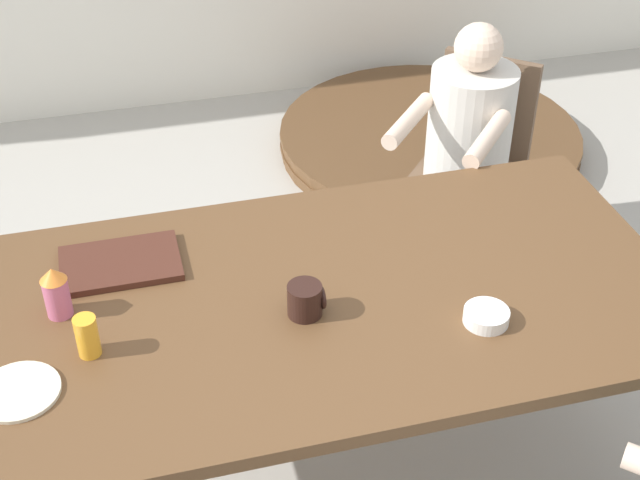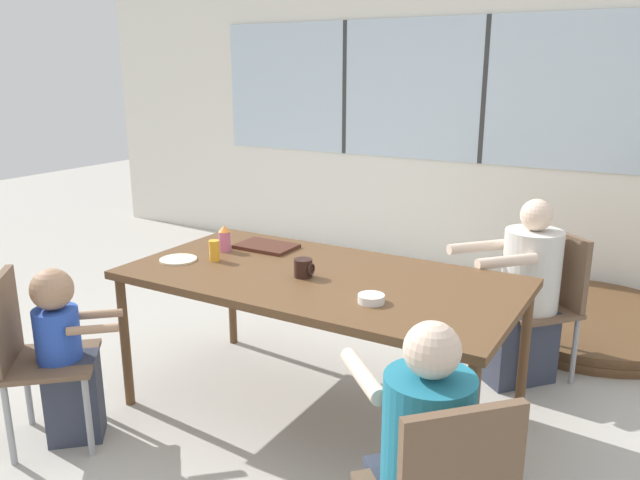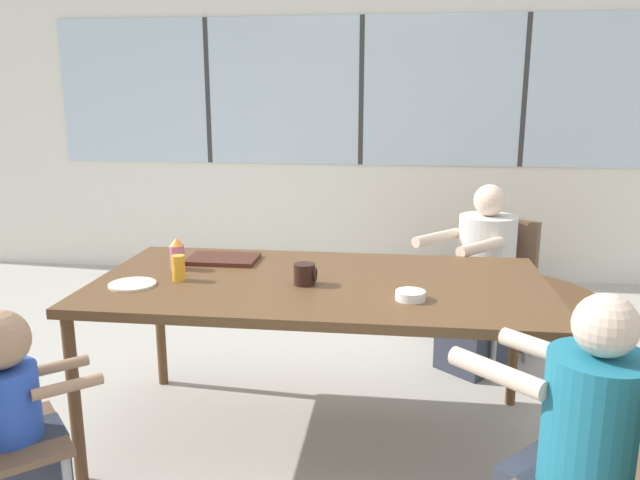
# 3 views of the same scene
# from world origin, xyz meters

# --- Properties ---
(ground_plane) EXTENTS (16.00, 16.00, 0.00)m
(ground_plane) POSITION_xyz_m (0.00, 0.00, 0.00)
(ground_plane) COLOR #B2ADA3
(wall_back_with_windows) EXTENTS (8.40, 0.08, 2.80)m
(wall_back_with_windows) POSITION_xyz_m (0.00, 2.73, 1.41)
(wall_back_with_windows) COLOR white
(wall_back_with_windows) RESTS_ON ground_plane
(dining_table) EXTENTS (1.95, 1.00, 0.76)m
(dining_table) POSITION_xyz_m (0.00, 0.00, 0.71)
(dining_table) COLOR brown
(dining_table) RESTS_ON ground_plane
(chair_for_man_blue_shirt) EXTENTS (0.56, 0.56, 0.85)m
(chair_for_man_blue_shirt) POSITION_xyz_m (0.92, 1.04, 0.50)
(chair_for_man_blue_shirt) COLOR brown
(chair_for_man_blue_shirt) RESTS_ON ground_plane
(person_woman_green_shirt) EXTENTS (0.58, 0.57, 1.01)m
(person_woman_green_shirt) POSITION_xyz_m (0.88, -0.85, 0.45)
(person_woman_green_shirt) COLOR #333847
(person_woman_green_shirt) RESTS_ON ground_plane
(person_man_blue_shirt) EXTENTS (0.62, 0.64, 1.06)m
(person_man_blue_shirt) POSITION_xyz_m (0.81, 0.91, 0.47)
(person_man_blue_shirt) COLOR #333847
(person_man_blue_shirt) RESTS_ON ground_plane
(person_toddler) EXTENTS (0.41, 0.40, 0.87)m
(person_toddler) POSITION_xyz_m (-0.92, -0.82, 0.42)
(person_toddler) COLOR #333847
(person_toddler) RESTS_ON ground_plane
(food_tray_dark) EXTENTS (0.33, 0.22, 0.02)m
(food_tray_dark) POSITION_xyz_m (-0.51, 0.26, 0.77)
(food_tray_dark) COLOR #472319
(food_tray_dark) RESTS_ON dining_table
(coffee_mug) EXTENTS (0.10, 0.09, 0.09)m
(coffee_mug) POSITION_xyz_m (-0.06, -0.07, 0.80)
(coffee_mug) COLOR black
(coffee_mug) RESTS_ON dining_table
(sippy_cup) EXTENTS (0.07, 0.07, 0.15)m
(sippy_cup) POSITION_xyz_m (-0.67, 0.10, 0.83)
(sippy_cup) COLOR #CC668C
(sippy_cup) RESTS_ON dining_table
(juice_glass) EXTENTS (0.06, 0.06, 0.11)m
(juice_glass) POSITION_xyz_m (-0.61, -0.08, 0.81)
(juice_glass) COLOR gold
(juice_glass) RESTS_ON dining_table
(bowl_white_shallow) EXTENTS (0.12, 0.12, 0.04)m
(bowl_white_shallow) POSITION_xyz_m (0.38, -0.22, 0.78)
(bowl_white_shallow) COLOR white
(bowl_white_shallow) RESTS_ON dining_table
(plate_tortillas) EXTENTS (0.20, 0.20, 0.01)m
(plate_tortillas) POSITION_xyz_m (-0.78, -0.17, 0.76)
(plate_tortillas) COLOR beige
(plate_tortillas) RESTS_ON dining_table
(folded_table_stack) EXTENTS (1.49, 1.49, 0.12)m
(folded_table_stack) POSITION_xyz_m (1.05, 1.86, 0.06)
(folded_table_stack) COLOR brown
(folded_table_stack) RESTS_ON ground_plane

